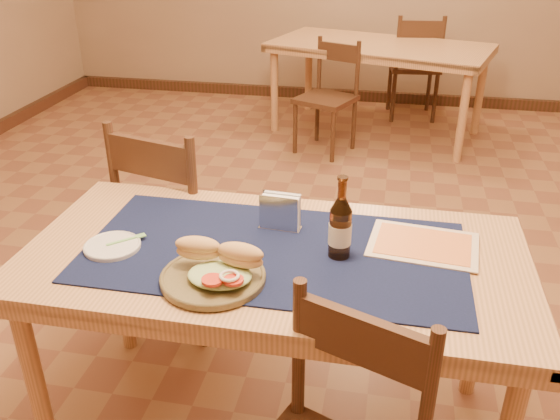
% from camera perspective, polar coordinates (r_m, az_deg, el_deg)
% --- Properties ---
extents(room, '(6.04, 7.04, 2.84)m').
position_cam_1_polar(room, '(2.43, 3.37, 19.29)').
color(room, '#8B5F3D').
rests_on(room, ground).
extents(main_table, '(1.60, 0.80, 0.75)m').
position_cam_1_polar(main_table, '(1.93, -0.57, -6.15)').
color(main_table, tan).
rests_on(main_table, ground).
extents(placemat, '(1.20, 0.60, 0.01)m').
position_cam_1_polar(placemat, '(1.89, -0.59, -3.98)').
color(placemat, '#10153B').
rests_on(placemat, main_table).
extents(baseboard, '(6.00, 7.00, 0.10)m').
position_cam_1_polar(baseboard, '(2.93, 2.66, -7.85)').
color(baseboard, '#422417').
rests_on(baseboard, ground).
extents(back_table, '(1.89, 1.30, 0.75)m').
position_cam_1_polar(back_table, '(5.05, 9.53, 14.59)').
color(back_table, tan).
rests_on(back_table, ground).
extents(chair_main_far, '(0.55, 0.55, 0.98)m').
position_cam_1_polar(chair_main_far, '(2.63, -9.61, -0.99)').
color(chair_main_far, '#422417').
rests_on(chair_main_far, ground).
extents(chair_back_near, '(0.51, 0.51, 0.85)m').
position_cam_1_polar(chair_back_near, '(4.66, 4.67, 10.93)').
color(chair_back_near, '#422417').
rests_on(chair_back_near, ground).
extents(chair_back_far, '(0.48, 0.48, 0.93)m').
position_cam_1_polar(chair_back_far, '(5.55, 12.87, 13.45)').
color(chair_back_far, '#422417').
rests_on(chair_back_far, ground).
extents(sandwich_plate, '(0.31, 0.31, 0.12)m').
position_cam_1_polar(sandwich_plate, '(1.74, -6.18, -5.85)').
color(sandwich_plate, brown).
rests_on(sandwich_plate, placemat).
extents(side_plate, '(0.18, 0.18, 0.02)m').
position_cam_1_polar(side_plate, '(1.97, -15.84, -3.32)').
color(side_plate, silver).
rests_on(side_plate, placemat).
extents(fork, '(0.11, 0.10, 0.00)m').
position_cam_1_polar(fork, '(1.98, -14.30, -2.70)').
color(fork, '#76BF69').
rests_on(fork, side_plate).
extents(beer_bottle, '(0.07, 0.07, 0.27)m').
position_cam_1_polar(beer_bottle, '(1.82, 5.81, -1.69)').
color(beer_bottle, '#4E290E').
rests_on(beer_bottle, placemat).
extents(napkin_holder, '(0.15, 0.06, 0.13)m').
position_cam_1_polar(napkin_holder, '(1.99, 0.01, -0.26)').
color(napkin_holder, silver).
rests_on(napkin_holder, placemat).
extents(menu_card, '(0.37, 0.29, 0.01)m').
position_cam_1_polar(menu_card, '(1.97, 13.62, -3.22)').
color(menu_card, beige).
rests_on(menu_card, placemat).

